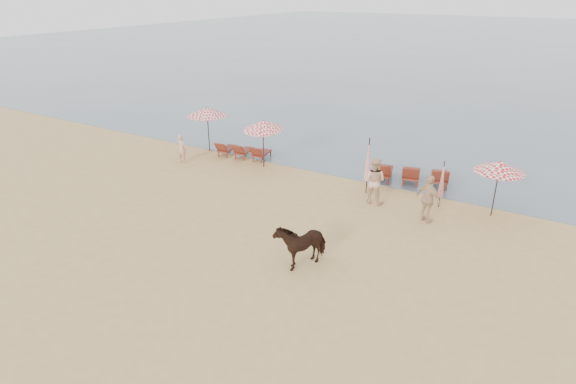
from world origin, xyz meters
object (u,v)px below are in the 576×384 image
Objects in this scene: lounger_cluster_left at (243,151)px; beachgoer_left at (182,148)px; umbrella_closed_right at (442,179)px; cow at (301,242)px; lounger_cluster_right at (411,174)px; beachgoer_right_b at (428,199)px; beachgoer_right_a at (374,181)px; umbrella_open_left_a at (207,112)px; umbrella_open_left_b at (263,125)px; umbrella_closed_left at (368,160)px; umbrella_open_right at (500,167)px.

beachgoer_left is (-2.25, -2.15, 0.34)m from lounger_cluster_left.
umbrella_closed_right is 7.19m from cow.
beachgoer_right_b is (1.70, -3.42, 0.45)m from lounger_cluster_right.
cow is at bearing 149.13° from beachgoer_left.
beachgoer_right_a is at bearing 13.06° from beachgoer_right_b.
umbrella_closed_right is (12.74, -0.89, -0.96)m from umbrella_open_left_a.
umbrella_open_left_a reaches higher than beachgoer_right_a.
beachgoer_right_b is (2.67, 5.06, 0.21)m from cow.
umbrella_open_left_a is at bearing 148.41° from umbrella_open_left_b.
lounger_cluster_right is at bearing -35.87° from beachgoer_right_b.
cow is at bearing 88.04° from beachgoer_right_a.
beachgoer_left is at bearing 178.66° from umbrella_open_left_b.
umbrella_closed_right is at bearing 3.20° from umbrella_closed_left.
beachgoer_right_a is (-2.50, -0.94, -0.25)m from umbrella_closed_right.
umbrella_open_left_a is at bearing 176.00° from umbrella_closed_right.
lounger_cluster_left is 2.50m from umbrella_open_left_b.
beachgoer_right_b reaches higher than lounger_cluster_right.
lounger_cluster_left is 1.23× the size of umbrella_open_right.
cow is (6.04, -6.93, -1.41)m from umbrella_open_left_b.
beachgoer_right_a is at bearing -34.21° from umbrella_open_left_b.
umbrella_closed_right is at bearing -65.19° from beachgoer_right_b.
umbrella_open_right reaches higher than cow.
cow is at bearing -71.96° from umbrella_open_left_b.
umbrella_open_right is at bearing -110.84° from beachgoer_right_b.
umbrella_open_right is at bearing -164.52° from beachgoer_right_a.
beachgoer_right_a is (10.24, 0.33, 0.23)m from beachgoer_left.
umbrella_closed_left is 1.32× the size of beachgoer_right_b.
beachgoer_right_a is 2.50m from beachgoer_right_b.
umbrella_open_right reaches higher than beachgoer_left.
umbrella_open_left_a is 12.81m from umbrella_closed_right.
beachgoer_right_b is (3.03, -1.40, -0.59)m from umbrella_closed_left.
umbrella_closed_right is 1.35× the size of beachgoer_left.
lounger_cluster_right reaches higher than lounger_cluster_left.
umbrella_closed_left is 1.69× the size of beachgoer_left.
lounger_cluster_right is at bearing -2.43° from lounger_cluster_left.
lounger_cluster_left is 10.70m from beachgoer_right_b.
beachgoer_right_b reaches higher than cow.
lounger_cluster_left is at bearing 171.93° from umbrella_closed_left.
cow is 0.92× the size of beachgoer_right_b.
beachgoer_left is at bearing -145.14° from lounger_cluster_left.
cow is (-0.96, -8.48, 0.25)m from lounger_cluster_right.
beachgoer_right_a is at bearing 179.18° from beachgoer_left.
umbrella_open_left_b reaches higher than beachgoer_left.
cow is 1.18× the size of beachgoer_left.
umbrella_closed_right is 12.81m from beachgoer_left.
lounger_cluster_right is at bearing -19.19° from umbrella_open_left_a.
umbrella_open_right is 1.31× the size of cow.
lounger_cluster_left is 0.78× the size of lounger_cluster_right.
cow reaches higher than lounger_cluster_left.
umbrella_closed_left is (-5.10, -0.43, -0.52)m from umbrella_open_right.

